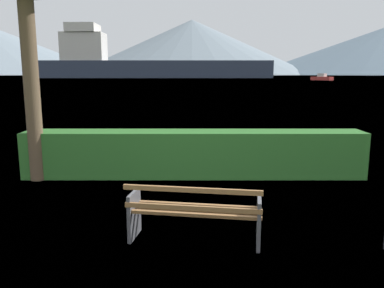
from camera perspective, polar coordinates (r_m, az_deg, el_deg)
ground_plane at (r=5.66m, az=0.20°, el=-13.94°), size 1400.00×1400.00×0.00m
water_surface at (r=311.48m, az=-0.27°, el=9.96°), size 620.00×620.00×0.00m
park_bench at (r=5.44m, az=0.10°, el=-10.07°), size 1.91×0.85×0.87m
hedge_row at (r=8.86m, az=0.01°, el=-1.42°), size 7.67×0.80×1.04m
cargo_ship_large at (r=194.89m, az=-7.99°, el=11.71°), size 110.90×15.69×25.55m
fishing_boat_near at (r=135.84m, az=18.29°, el=9.23°), size 5.94×7.52×2.26m
distant_hills at (r=571.26m, az=-1.92°, el=13.89°), size 989.25×399.89×77.33m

